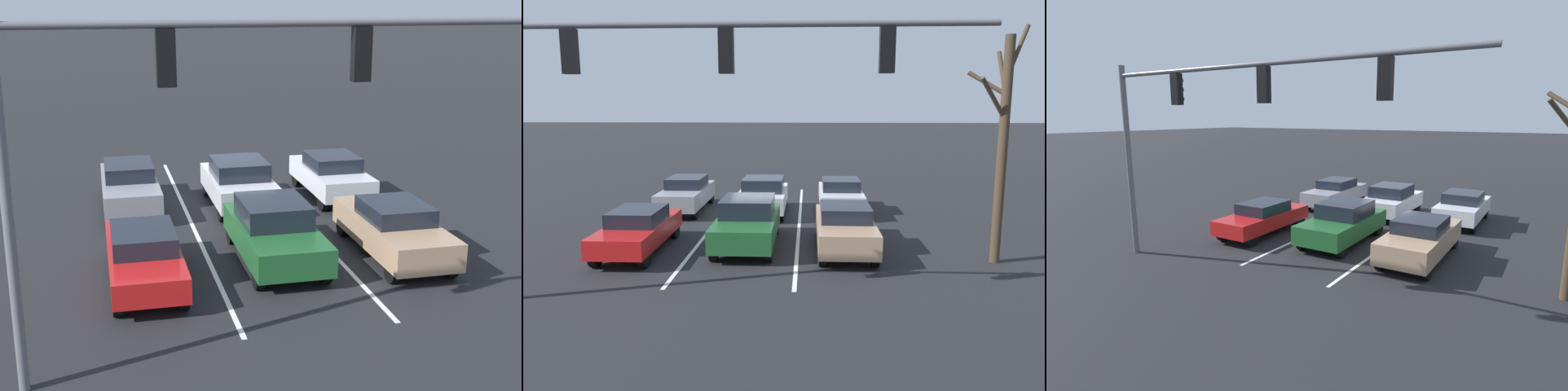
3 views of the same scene
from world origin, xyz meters
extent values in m
plane|color=black|center=(0.00, 0.00, 0.00)|extent=(240.00, 240.00, 0.00)
cube|color=silver|center=(-1.68, 1.92, 0.01)|extent=(0.12, 15.85, 0.01)
cube|color=silver|center=(1.68, 1.92, 0.01)|extent=(0.12, 15.85, 0.01)
cube|color=tan|center=(-3.21, 5.88, 0.67)|extent=(1.78, 4.74, 0.72)
cube|color=black|center=(-3.21, 5.96, 1.26)|extent=(1.57, 1.93, 0.46)
cube|color=red|center=(-3.84, 3.55, 0.85)|extent=(0.24, 0.06, 0.12)
cube|color=red|center=(-2.59, 3.55, 0.85)|extent=(0.24, 0.06, 0.12)
cylinder|color=black|center=(-3.97, 7.69, 0.31)|extent=(0.22, 0.62, 0.62)
cylinder|color=black|center=(-2.45, 7.69, 0.31)|extent=(0.22, 0.62, 0.62)
cylinder|color=black|center=(-3.97, 4.07, 0.31)|extent=(0.22, 0.62, 0.62)
cylinder|color=black|center=(-2.45, 4.07, 0.31)|extent=(0.22, 0.62, 0.62)
cube|color=#1E5928|center=(-0.01, 5.67, 0.68)|extent=(1.91, 4.50, 0.71)
cube|color=black|center=(-0.01, 5.45, 1.32)|extent=(1.68, 2.09, 0.58)
cube|color=red|center=(-0.68, 3.45, 0.86)|extent=(0.24, 0.06, 0.12)
cube|color=red|center=(0.66, 3.45, 0.86)|extent=(0.24, 0.06, 0.12)
cylinder|color=black|center=(-0.84, 7.34, 0.33)|extent=(0.22, 0.65, 0.65)
cylinder|color=black|center=(0.82, 7.34, 0.33)|extent=(0.22, 0.65, 0.65)
cylinder|color=black|center=(-0.84, 3.99, 0.33)|extent=(0.22, 0.65, 0.65)
cylinder|color=black|center=(0.82, 3.99, 0.33)|extent=(0.22, 0.65, 0.65)
cube|color=red|center=(3.43, 6.39, 0.64)|extent=(1.70, 4.57, 0.58)
cube|color=black|center=(3.43, 6.36, 1.16)|extent=(1.50, 2.02, 0.45)
cube|color=red|center=(2.83, 4.14, 0.79)|extent=(0.24, 0.06, 0.12)
cube|color=red|center=(4.02, 4.14, 0.79)|extent=(0.24, 0.06, 0.12)
cylinder|color=black|center=(2.71, 8.08, 0.35)|extent=(0.22, 0.70, 0.70)
cylinder|color=black|center=(4.15, 8.08, 0.35)|extent=(0.22, 0.70, 0.70)
cylinder|color=black|center=(2.71, 4.70, 0.35)|extent=(0.22, 0.70, 0.70)
cylinder|color=black|center=(4.15, 4.70, 0.35)|extent=(0.22, 0.70, 0.70)
cube|color=silver|center=(-0.11, 0.43, 0.69)|extent=(1.91, 4.18, 0.70)
cube|color=black|center=(-0.11, 0.54, 1.32)|extent=(1.68, 2.02, 0.55)
cube|color=red|center=(-0.78, -1.62, 0.87)|extent=(0.24, 0.06, 0.12)
cube|color=red|center=(0.56, -1.62, 0.87)|extent=(0.24, 0.06, 0.12)
cylinder|color=black|center=(-0.93, 1.94, 0.34)|extent=(0.22, 0.68, 0.68)
cylinder|color=black|center=(0.72, 1.94, 0.34)|extent=(0.22, 0.68, 0.68)
cylinder|color=black|center=(-0.93, -1.07, 0.34)|extent=(0.22, 0.68, 0.68)
cylinder|color=black|center=(0.72, -1.07, 0.34)|extent=(0.22, 0.68, 0.68)
cube|color=silver|center=(-3.44, -0.02, 0.69)|extent=(1.80, 4.33, 0.67)
cube|color=black|center=(-3.44, 0.07, 1.26)|extent=(1.58, 1.89, 0.47)
cube|color=red|center=(-4.07, -2.14, 0.86)|extent=(0.24, 0.06, 0.12)
cube|color=red|center=(-2.81, -2.14, 0.86)|extent=(0.24, 0.06, 0.12)
cylinder|color=black|center=(-4.21, 1.54, 0.36)|extent=(0.22, 0.71, 0.71)
cylinder|color=black|center=(-2.67, 1.54, 0.36)|extent=(0.22, 0.71, 0.71)
cylinder|color=black|center=(-4.21, -1.58, 0.36)|extent=(0.22, 0.71, 0.71)
cylinder|color=black|center=(-2.67, -1.58, 0.36)|extent=(0.22, 0.71, 0.71)
cube|color=gray|center=(3.40, -0.08, 0.68)|extent=(1.74, 4.68, 0.70)
cube|color=black|center=(3.40, -0.24, 1.27)|extent=(1.53, 2.09, 0.47)
cube|color=red|center=(2.79, -2.38, 0.86)|extent=(0.24, 0.06, 0.12)
cube|color=red|center=(4.01, -2.38, 0.86)|extent=(0.24, 0.06, 0.12)
cylinder|color=black|center=(2.66, 1.68, 0.33)|extent=(0.22, 0.66, 0.66)
cylinder|color=black|center=(4.14, 1.68, 0.33)|extent=(0.22, 0.66, 0.66)
cylinder|color=black|center=(2.66, -1.84, 0.33)|extent=(0.22, 0.66, 0.66)
cylinder|color=black|center=(4.14, -1.84, 0.33)|extent=(0.22, 0.66, 0.66)
cylinder|color=slate|center=(5.89, 10.85, 3.33)|extent=(0.20, 0.20, 6.67)
cylinder|color=slate|center=(-0.03, 10.85, 6.33)|extent=(11.86, 0.14, 0.14)
cube|color=black|center=(-3.65, 10.85, 5.79)|extent=(0.32, 0.22, 0.95)
sphere|color=red|center=(-3.65, 10.69, 6.07)|extent=(0.20, 0.20, 0.20)
sphere|color=#4C420C|center=(-3.65, 10.69, 5.79)|extent=(0.20, 0.20, 0.20)
sphere|color=#0A3814|center=(-3.65, 10.69, 5.50)|extent=(0.20, 0.20, 0.20)
cube|color=black|center=(-0.23, 10.85, 5.79)|extent=(0.32, 0.22, 0.95)
sphere|color=red|center=(-0.23, 10.69, 6.07)|extent=(0.20, 0.20, 0.20)
sphere|color=#4C420C|center=(-0.23, 10.69, 5.79)|extent=(0.20, 0.20, 0.20)
sphere|color=#0A3814|center=(-0.23, 10.69, 5.50)|extent=(0.20, 0.20, 0.20)
cube|color=black|center=(3.19, 10.85, 5.79)|extent=(0.32, 0.22, 0.95)
sphere|color=red|center=(3.19, 10.69, 6.07)|extent=(0.20, 0.20, 0.20)
sphere|color=#4C420C|center=(3.19, 10.69, 5.79)|extent=(0.20, 0.20, 0.20)
sphere|color=#0A3814|center=(3.19, 10.69, 5.50)|extent=(0.20, 0.20, 0.20)
cylinder|color=#423323|center=(-7.14, 6.81, 5.26)|extent=(1.06, 0.64, 0.76)
cylinder|color=#423323|center=(-7.18, 7.32, 4.82)|extent=(1.02, 0.69, 1.21)
camera|label=1|loc=(4.41, 23.00, 6.85)|focal=50.00mm
camera|label=2|loc=(-2.00, 22.01, 4.63)|focal=35.00mm
camera|label=3|loc=(-7.15, 19.69, 4.97)|focal=28.00mm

